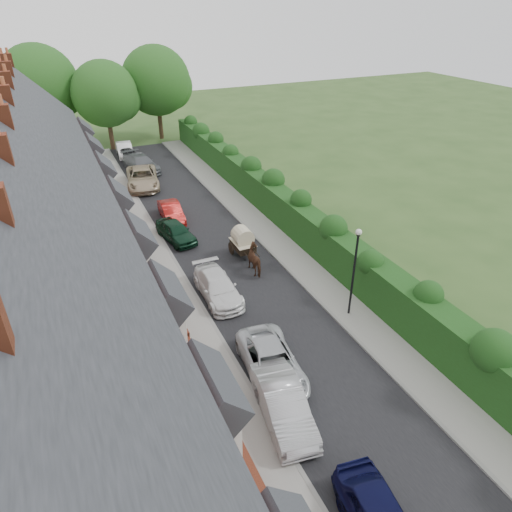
{
  "coord_description": "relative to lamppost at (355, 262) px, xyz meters",
  "views": [
    {
      "loc": [
        -9.35,
        -11.82,
        15.05
      ],
      "look_at": [
        -0.08,
        8.38,
        2.2
      ],
      "focal_mm": 32.0,
      "sensor_mm": 36.0,
      "label": 1
    }
  ],
  "objects": [
    {
      "name": "car_red",
      "position": [
        -5.42,
        15.56,
        -2.64
      ],
      "size": [
        1.54,
        4.02,
        1.31
      ],
      "primitive_type": "imported",
      "rotation": [
        0.0,
        0.0,
        -0.04
      ],
      "color": "#9D1411",
      "rests_on": "ground"
    },
    {
      "name": "car_white",
      "position": [
        -5.8,
        4.5,
        -2.63
      ],
      "size": [
        1.97,
        4.66,
        1.34
      ],
      "primitive_type": "imported",
      "rotation": [
        0.0,
        0.0,
        -0.02
      ],
      "color": "white",
      "rests_on": "ground"
    },
    {
      "name": "pavement_house_side",
      "position": [
        -7.75,
        7.0,
        -3.24
      ],
      "size": [
        1.7,
        58.0,
        0.12
      ],
      "primitive_type": "cube",
      "color": "gray",
      "rests_on": "ground"
    },
    {
      "name": "hedge",
      "position": [
        2.0,
        7.0,
        -1.7
      ],
      "size": [
        2.1,
        58.0,
        2.85
      ],
      "color": "#1A3B13",
      "rests_on": "ground"
    },
    {
      "name": "car_grey",
      "position": [
        -5.1,
        27.51,
        -2.53
      ],
      "size": [
        3.25,
        5.61,
        1.53
      ],
      "primitive_type": "imported",
      "rotation": [
        0.0,
        0.0,
        0.22
      ],
      "color": "slate",
      "rests_on": "ground"
    },
    {
      "name": "car_green",
      "position": [
        -6.02,
        12.2,
        -2.62
      ],
      "size": [
        2.36,
        4.21,
        1.35
      ],
      "primitive_type": "imported",
      "rotation": [
        0.0,
        0.0,
        0.2
      ],
      "color": "black",
      "rests_on": "ground"
    },
    {
      "name": "horse",
      "position": [
        -2.66,
        6.11,
        -2.46
      ],
      "size": [
        0.91,
        1.98,
        1.67
      ],
      "primitive_type": "imported",
      "rotation": [
        0.0,
        0.0,
        3.13
      ],
      "color": "#442719",
      "rests_on": "ground"
    },
    {
      "name": "tree_far_right",
      "position": [
        -0.01,
        38.08,
        3.02
      ],
      "size": [
        7.98,
        7.6,
        10.31
      ],
      "color": "#332316",
      "rests_on": "ground"
    },
    {
      "name": "kerb_house_side",
      "position": [
        -6.95,
        7.0,
        -3.23
      ],
      "size": [
        0.18,
        58.0,
        0.13
      ],
      "primitive_type": "cube",
      "color": "gray",
      "rests_on": "ground"
    },
    {
      "name": "car_black",
      "position": [
        -5.56,
        31.0,
        -2.65
      ],
      "size": [
        2.12,
        3.98,
        1.29
      ],
      "primitive_type": "imported",
      "rotation": [
        0.0,
        0.0,
        0.16
      ],
      "color": "black",
      "rests_on": "ground"
    },
    {
      "name": "terrace_row",
      "position": [
        -14.27,
        5.98,
        1.18
      ],
      "size": [
        9.05,
        40.5,
        11.5
      ],
      "color": "maroon",
      "rests_on": "ground"
    },
    {
      "name": "ground",
      "position": [
        -3.4,
        -4.0,
        -3.3
      ],
      "size": [
        140.0,
        140.0,
        0.0
      ],
      "primitive_type": "plane",
      "color": "#2D4C1E",
      "rests_on": "ground"
    },
    {
      "name": "car_silver_b",
      "position": [
        -5.74,
        -2.21,
        -2.61
      ],
      "size": [
        2.9,
        5.19,
        1.37
      ],
      "primitive_type": "imported",
      "rotation": [
        0.0,
        0.0,
        -0.13
      ],
      "color": "silver",
      "rests_on": "ground"
    },
    {
      "name": "tree_far_left",
      "position": [
        -6.05,
        36.08,
        2.41
      ],
      "size": [
        7.14,
        6.8,
        9.29
      ],
      "color": "#332316",
      "rests_on": "ground"
    },
    {
      "name": "road",
      "position": [
        -3.9,
        7.0,
        -3.29
      ],
      "size": [
        6.0,
        58.0,
        0.02
      ],
      "primitive_type": "cube",
      "color": "black",
      "rests_on": "ground"
    },
    {
      "name": "lamppost",
      "position": [
        0.0,
        0.0,
        0.0
      ],
      "size": [
        0.32,
        0.32,
        5.16
      ],
      "color": "black",
      "rests_on": "ground"
    },
    {
      "name": "car_beige",
      "position": [
        -5.86,
        23.4,
        -2.49
      ],
      "size": [
        3.58,
        6.15,
        1.61
      ],
      "primitive_type": "imported",
      "rotation": [
        0.0,
        0.0,
        -0.16
      ],
      "color": "tan",
      "rests_on": "ground"
    },
    {
      "name": "kerb_hedge_side",
      "position": [
        -0.85,
        7.0,
        -3.23
      ],
      "size": [
        0.18,
        58.0,
        0.13
      ],
      "primitive_type": "cube",
      "color": "gray",
      "rests_on": "ground"
    },
    {
      "name": "garden_wall_row",
      "position": [
        -8.75,
        6.0,
        -2.84
      ],
      "size": [
        0.35,
        40.35,
        1.1
      ],
      "color": "brown",
      "rests_on": "ground"
    },
    {
      "name": "tree_far_back",
      "position": [
        -11.99,
        39.08,
        3.32
      ],
      "size": [
        8.4,
        8.0,
        10.82
      ],
      "color": "#332316",
      "rests_on": "ground"
    },
    {
      "name": "car_silver_a",
      "position": [
        -6.4,
        -4.6,
        -2.54
      ],
      "size": [
        2.29,
        4.81,
        1.52
      ],
      "primitive_type": "imported",
      "rotation": [
        0.0,
        0.0,
        -0.15
      ],
      "color": "#B0B0B5",
      "rests_on": "ground"
    },
    {
      "name": "horse_cart",
      "position": [
        -2.66,
        8.23,
        -2.12
      ],
      "size": [
        1.29,
        2.86,
        2.06
      ],
      "color": "black",
      "rests_on": "ground"
    },
    {
      "name": "pavement_hedge_side",
      "position": [
        0.2,
        7.0,
        -3.24
      ],
      "size": [
        2.2,
        58.0,
        0.12
      ],
      "primitive_type": "cube",
      "color": "gray",
      "rests_on": "ground"
    },
    {
      "name": "car_extra_far",
      "position": [
        -5.66,
        32.93,
        -2.59
      ],
      "size": [
        1.79,
        4.36,
        1.41
      ],
      "primitive_type": "imported",
      "rotation": [
        0.0,
        0.0,
        -0.07
      ],
      "color": "white",
      "rests_on": "ground"
    }
  ]
}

